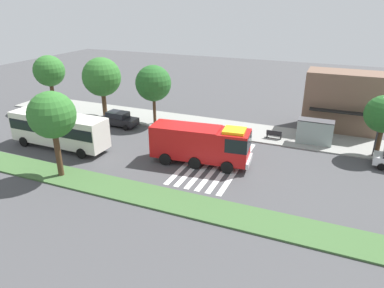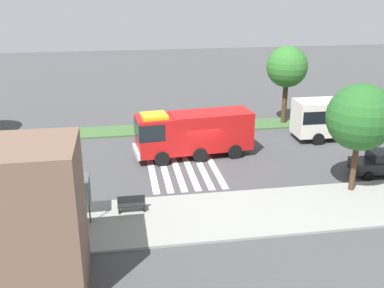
% 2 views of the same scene
% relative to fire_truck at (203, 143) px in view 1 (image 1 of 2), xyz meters
% --- Properties ---
extents(ground_plane, '(120.00, 120.00, 0.00)m').
position_rel_fire_truck_xyz_m(ground_plane, '(-0.84, 0.63, -1.99)').
color(ground_plane, '#424244').
extents(sidewalk, '(60.00, 5.54, 0.14)m').
position_rel_fire_truck_xyz_m(sidewalk, '(-0.84, 9.55, -1.92)').
color(sidewalk, gray).
rests_on(sidewalk, ground_plane).
extents(median_strip, '(60.00, 3.00, 0.14)m').
position_rel_fire_truck_xyz_m(median_strip, '(-0.84, -7.02, -1.92)').
color(median_strip, '#3D6033').
rests_on(median_strip, ground_plane).
extents(crosswalk, '(4.95, 11.06, 0.01)m').
position_rel_fire_truck_xyz_m(crosswalk, '(0.91, 0.63, -1.99)').
color(crosswalk, silver).
rests_on(crosswalk, ground_plane).
extents(fire_truck, '(9.19, 3.51, 3.60)m').
position_rel_fire_truck_xyz_m(fire_truck, '(0.00, 0.00, 0.00)').
color(fire_truck, '#B71414').
rests_on(fire_truck, ground_plane).
extents(parked_car_west, '(4.40, 2.19, 1.73)m').
position_rel_fire_truck_xyz_m(parked_car_west, '(-12.71, 5.58, -1.10)').
color(parked_car_west, black).
rests_on(parked_car_west, ground_plane).
extents(transit_bus, '(10.44, 2.94, 3.43)m').
position_rel_fire_truck_xyz_m(transit_bus, '(-14.50, -2.14, 0.05)').
color(transit_bus, silver).
rests_on(transit_bus, ground_plane).
extents(bus_stop_shelter, '(3.50, 1.40, 2.46)m').
position_rel_fire_truck_xyz_m(bus_stop_shelter, '(8.82, 8.39, -0.10)').
color(bus_stop_shelter, '#4C4C51').
rests_on(bus_stop_shelter, sidewalk).
extents(bench_near_shelter, '(1.60, 0.50, 0.90)m').
position_rel_fire_truck_xyz_m(bench_near_shelter, '(4.82, 8.37, -1.40)').
color(bench_near_shelter, black).
rests_on(bench_near_shelter, sidewalk).
extents(street_lamp, '(0.36, 0.36, 5.74)m').
position_rel_fire_truck_xyz_m(street_lamp, '(14.27, 7.38, 1.56)').
color(street_lamp, '#2D2D30').
rests_on(street_lamp, sidewalk).
extents(storefront_building, '(8.03, 4.81, 6.62)m').
position_rel_fire_truck_xyz_m(storefront_building, '(11.01, 14.31, 1.32)').
color(storefront_building, brown).
rests_on(storefront_building, ground_plane).
extents(sidewalk_tree_far_west, '(3.98, 3.98, 7.09)m').
position_rel_fire_truck_xyz_m(sidewalk_tree_far_west, '(-24.54, 7.78, 3.20)').
color(sidewalk_tree_far_west, '#47301E').
rests_on(sidewalk_tree_far_west, sidewalk).
extents(sidewalk_tree_west, '(4.68, 4.68, 7.31)m').
position_rel_fire_truck_xyz_m(sidewalk_tree_west, '(-16.31, 7.78, 3.09)').
color(sidewalk_tree_west, '#513823').
rests_on(sidewalk_tree_west, sidewalk).
extents(sidewalk_tree_center, '(4.11, 4.11, 6.88)m').
position_rel_fire_truck_xyz_m(sidewalk_tree_center, '(-9.19, 7.78, 2.95)').
color(sidewalk_tree_center, '#47301E').
rests_on(sidewalk_tree_center, sidewalk).
extents(sidewalk_tree_east, '(3.43, 3.43, 5.80)m').
position_rel_fire_truck_xyz_m(sidewalk_tree_east, '(14.52, 7.78, 2.18)').
color(sidewalk_tree_east, '#47301E').
rests_on(sidewalk_tree_east, sidewalk).
extents(median_tree_far_west, '(3.75, 3.75, 7.17)m').
position_rel_fire_truck_xyz_m(median_tree_far_west, '(-10.09, -7.02, 3.38)').
color(median_tree_far_west, '#47301E').
rests_on(median_tree_far_west, median_strip).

